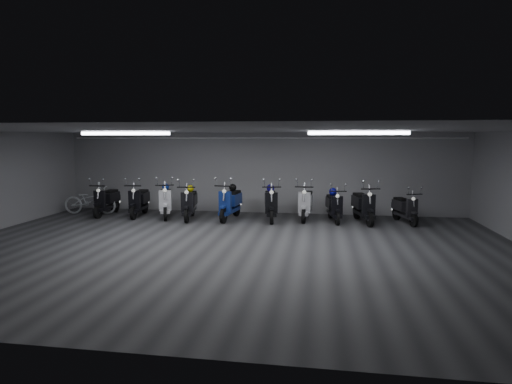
# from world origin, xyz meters

# --- Properties ---
(floor) EXTENTS (14.00, 10.00, 0.01)m
(floor) POSITION_xyz_m (0.00, 0.00, -0.01)
(floor) COLOR #363638
(floor) RESTS_ON ground
(ceiling) EXTENTS (14.00, 10.00, 0.01)m
(ceiling) POSITION_xyz_m (0.00, 0.00, 2.80)
(ceiling) COLOR gray
(ceiling) RESTS_ON ground
(back_wall) EXTENTS (14.00, 0.01, 2.80)m
(back_wall) POSITION_xyz_m (0.00, 5.00, 1.40)
(back_wall) COLOR gray
(back_wall) RESTS_ON ground
(front_wall) EXTENTS (14.00, 0.01, 2.80)m
(front_wall) POSITION_xyz_m (0.00, -5.00, 1.40)
(front_wall) COLOR gray
(front_wall) RESTS_ON ground
(fluor_strip_left) EXTENTS (2.40, 0.18, 0.08)m
(fluor_strip_left) POSITION_xyz_m (-3.00, 1.00, 2.74)
(fluor_strip_left) COLOR white
(fluor_strip_left) RESTS_ON ceiling
(fluor_strip_right) EXTENTS (2.40, 0.18, 0.08)m
(fluor_strip_right) POSITION_xyz_m (3.00, 1.00, 2.74)
(fluor_strip_right) COLOR white
(fluor_strip_right) RESTS_ON ceiling
(conduit) EXTENTS (13.60, 0.05, 0.05)m
(conduit) POSITION_xyz_m (0.00, 4.92, 2.62)
(conduit) COLOR white
(conduit) RESTS_ON back_wall
(scooter_0) EXTENTS (0.62, 1.80, 1.34)m
(scooter_0) POSITION_xyz_m (-5.05, 3.64, 0.67)
(scooter_0) COLOR black
(scooter_0) RESTS_ON floor
(scooter_1) EXTENTS (0.82, 1.90, 1.37)m
(scooter_1) POSITION_xyz_m (-3.87, 3.63, 0.68)
(scooter_1) COLOR black
(scooter_1) RESTS_ON floor
(scooter_2) EXTENTS (1.22, 2.01, 1.42)m
(scooter_2) POSITION_xyz_m (-2.92, 3.58, 0.71)
(scooter_2) COLOR silver
(scooter_2) RESTS_ON floor
(scooter_3) EXTENTS (0.91, 1.94, 1.38)m
(scooter_3) POSITION_xyz_m (-2.05, 3.40, 0.69)
(scooter_3) COLOR black
(scooter_3) RESTS_ON floor
(scooter_4) EXTENTS (0.87, 1.99, 1.44)m
(scooter_4) POSITION_xyz_m (-0.74, 3.54, 0.72)
(scooter_4) COLOR navy
(scooter_4) RESTS_ON floor
(scooter_5) EXTENTS (0.93, 1.98, 1.42)m
(scooter_5) POSITION_xyz_m (0.57, 3.61, 0.71)
(scooter_5) COLOR black
(scooter_5) RESTS_ON floor
(scooter_6) EXTENTS (0.75, 1.92, 1.41)m
(scooter_6) POSITION_xyz_m (1.67, 3.89, 0.70)
(scooter_6) COLOR #BABABE
(scooter_6) RESTS_ON floor
(scooter_7) EXTENTS (0.84, 1.79, 1.28)m
(scooter_7) POSITION_xyz_m (2.56, 3.70, 0.64)
(scooter_7) COLOR black
(scooter_7) RESTS_ON floor
(scooter_8) EXTENTS (1.03, 1.99, 1.41)m
(scooter_8) POSITION_xyz_m (3.45, 3.64, 0.70)
(scooter_8) COLOR black
(scooter_8) RESTS_ON floor
(scooter_9) EXTENTS (0.98, 1.71, 1.21)m
(scooter_9) POSITION_xyz_m (4.72, 3.76, 0.61)
(scooter_9) COLOR black
(scooter_9) RESTS_ON floor
(bicycle) EXTENTS (1.84, 0.80, 1.16)m
(bicycle) POSITION_xyz_m (-5.75, 3.81, 0.58)
(bicycle) COLOR white
(bicycle) RESTS_ON floor
(helmet_0) EXTENTS (0.23, 0.23, 0.23)m
(helmet_0) POSITION_xyz_m (-3.01, 3.83, 0.99)
(helmet_0) COLOR navy
(helmet_0) RESTS_ON scooter_2
(helmet_1) EXTENTS (0.23, 0.23, 0.23)m
(helmet_1) POSITION_xyz_m (-2.09, 3.65, 0.97)
(helmet_1) COLOR #C8BB0B
(helmet_1) RESTS_ON scooter_3
(helmet_2) EXTENTS (0.25, 0.25, 0.25)m
(helmet_2) POSITION_xyz_m (0.53, 3.87, 1.01)
(helmet_2) COLOR navy
(helmet_2) RESTS_ON scooter_5
(helmet_3) EXTENTS (0.25, 0.25, 0.25)m
(helmet_3) POSITION_xyz_m (2.52, 3.94, 0.92)
(helmet_3) COLOR #0C0C84
(helmet_3) RESTS_ON scooter_7
(helmet_4) EXTENTS (0.24, 0.24, 0.24)m
(helmet_4) POSITION_xyz_m (-0.70, 3.81, 1.01)
(helmet_4) COLOR black
(helmet_4) RESTS_ON scooter_4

